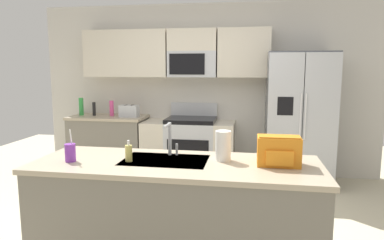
{
  "coord_description": "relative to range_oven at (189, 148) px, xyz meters",
  "views": [
    {
      "loc": [
        0.68,
        -3.24,
        1.63
      ],
      "look_at": [
        0.04,
        0.6,
        1.05
      ],
      "focal_mm": 32.56,
      "sensor_mm": 36.0,
      "label": 1
    }
  ],
  "objects": [
    {
      "name": "kitchen_wall_unit",
      "position": [
        0.07,
        0.28,
        1.03
      ],
      "size": [
        5.2,
        0.43,
        2.6
      ],
      "color": "beige",
      "rests_on": "ground"
    },
    {
      "name": "island_counter",
      "position": [
        0.33,
        -2.45,
        0.01
      ],
      "size": [
        2.26,
        0.81,
        0.9
      ],
      "color": "slate",
      "rests_on": "ground"
    },
    {
      "name": "range_oven",
      "position": [
        0.0,
        0.0,
        0.0
      ],
      "size": [
        1.36,
        0.61,
        1.1
      ],
      "color": "#B7BABF",
      "rests_on": "ground"
    },
    {
      "name": "back_counter",
      "position": [
        -1.27,
        -0.0,
        0.01
      ],
      "size": [
        1.16,
        0.63,
        0.9
      ],
      "color": "slate",
      "rests_on": "ground"
    },
    {
      "name": "soap_dispenser",
      "position": [
        -0.04,
        -2.49,
        0.53
      ],
      "size": [
        0.06,
        0.06,
        0.17
      ],
      "color": "#D8CC66",
      "rests_on": "island_counter"
    },
    {
      "name": "toaster",
      "position": [
        -0.91,
        -0.05,
        0.55
      ],
      "size": [
        0.28,
        0.16,
        0.18
      ],
      "color": "#B7BABF",
      "rests_on": "back_counter"
    },
    {
      "name": "backpack",
      "position": [
        1.12,
        -2.4,
        0.57
      ],
      "size": [
        0.32,
        0.22,
        0.23
      ],
      "color": "orange",
      "rests_on": "island_counter"
    },
    {
      "name": "sink_faucet",
      "position": [
        0.24,
        -2.26,
        0.62
      ],
      "size": [
        0.08,
        0.21,
        0.28
      ],
      "color": "#B7BABF",
      "rests_on": "island_counter"
    },
    {
      "name": "drink_cup_purple",
      "position": [
        -0.49,
        -2.57,
        0.53
      ],
      "size": [
        0.08,
        0.08,
        0.26
      ],
      "color": "purple",
      "rests_on": "island_counter"
    },
    {
      "name": "paper_towel_roll",
      "position": [
        0.69,
        -2.33,
        0.58
      ],
      "size": [
        0.12,
        0.12,
        0.24
      ],
      "primitive_type": "cylinder",
      "color": "white",
      "rests_on": "island_counter"
    },
    {
      "name": "bottle_green",
      "position": [
        -1.71,
        -0.0,
        0.59
      ],
      "size": [
        0.07,
        0.07,
        0.27
      ],
      "primitive_type": "cylinder",
      "color": "green",
      "rests_on": "back_counter"
    },
    {
      "name": "pepper_mill",
      "position": [
        -1.5,
        -0.0,
        0.56
      ],
      "size": [
        0.05,
        0.05,
        0.21
      ],
      "primitive_type": "cylinder",
      "color": "black",
      "rests_on": "back_counter"
    },
    {
      "name": "ground_plane",
      "position": [
        0.22,
        -1.8,
        -0.44
      ],
      "size": [
        9.0,
        9.0,
        0.0
      ],
      "primitive_type": "plane",
      "color": "beige",
      "rests_on": "ground"
    },
    {
      "name": "refrigerator",
      "position": [
        1.57,
        -0.07,
        0.48
      ],
      "size": [
        0.9,
        0.76,
        1.85
      ],
      "color": "#4C4F54",
      "rests_on": "ground"
    },
    {
      "name": "bottle_pink",
      "position": [
        -1.22,
        0.02,
        0.57
      ],
      "size": [
        0.06,
        0.06,
        0.23
      ],
      "primitive_type": "cylinder",
      "color": "#EA4C93",
      "rests_on": "back_counter"
    }
  ]
}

